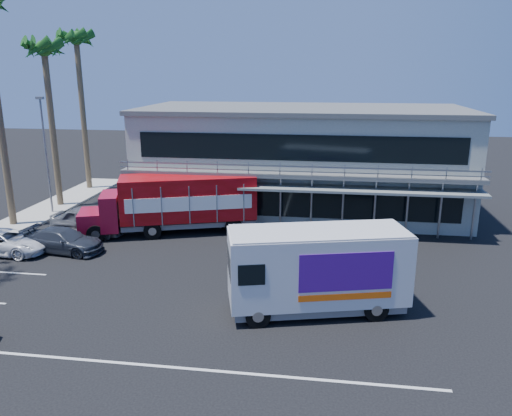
# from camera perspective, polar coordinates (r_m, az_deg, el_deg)

# --- Properties ---
(ground) EXTENTS (120.00, 120.00, 0.00)m
(ground) POSITION_cam_1_polar(r_m,az_deg,el_deg) (23.09, -4.68, -9.62)
(ground) COLOR black
(ground) RESTS_ON ground
(building) EXTENTS (22.40, 12.00, 7.30)m
(building) POSITION_cam_1_polar(r_m,az_deg,el_deg) (35.87, 5.22, 5.59)
(building) COLOR gray
(building) RESTS_ON ground
(palm_e) EXTENTS (2.80, 2.80, 12.25)m
(palm_e) POSITION_cam_1_polar(r_m,az_deg,el_deg) (38.65, -22.99, 15.49)
(palm_e) COLOR brown
(palm_e) RESTS_ON ground
(palm_f) EXTENTS (2.80, 2.80, 13.25)m
(palm_f) POSITION_cam_1_polar(r_m,az_deg,el_deg) (43.69, -19.79, 16.84)
(palm_f) COLOR brown
(palm_f) RESTS_ON ground
(light_pole_far) EXTENTS (0.50, 0.25, 8.09)m
(light_pole_far) POSITION_cam_1_polar(r_m,az_deg,el_deg) (37.05, -22.90, 6.09)
(light_pole_far) COLOR gray
(light_pole_far) RESTS_ON ground
(red_truck) EXTENTS (10.81, 5.64, 3.56)m
(red_truck) POSITION_cam_1_polar(r_m,az_deg,el_deg) (31.03, -9.07, 0.70)
(red_truck) COLOR maroon
(red_truck) RESTS_ON ground
(white_van) EXTENTS (7.67, 4.25, 3.56)m
(white_van) POSITION_cam_1_polar(r_m,az_deg,el_deg) (20.79, 7.03, -6.93)
(white_van) COLOR silver
(white_van) RESTS_ON ground
(parked_car_c) EXTENTS (4.79, 2.32, 1.31)m
(parked_car_c) POSITION_cam_1_polar(r_m,az_deg,el_deg) (30.74, -26.61, -3.47)
(parked_car_c) COLOR white
(parked_car_c) RESTS_ON ground
(parked_car_d) EXTENTS (4.72, 2.40, 1.31)m
(parked_car_d) POSITION_cam_1_polar(r_m,az_deg,el_deg) (29.69, -21.14, -3.49)
(parked_car_d) COLOR #2B303A
(parked_car_d) RESTS_ON ground
(parked_car_e) EXTENTS (5.07, 2.54, 1.66)m
(parked_car_e) POSITION_cam_1_polar(r_m,az_deg,el_deg) (32.32, -18.46, -1.41)
(parked_car_e) COLOR slate
(parked_car_e) RESTS_ON ground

